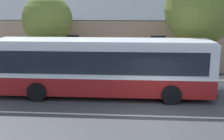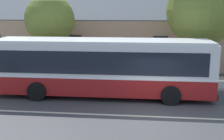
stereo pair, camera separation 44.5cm
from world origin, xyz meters
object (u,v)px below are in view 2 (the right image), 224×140
Objects in this scene: transit_bus at (102,66)px; street_tree_primary at (202,10)px; street_tree_secondary at (49,22)px; bus_stop_sign at (211,62)px.

transit_bus is 7.58m from street_tree_primary.
street_tree_secondary is 10.94m from bus_stop_sign.
bus_stop_sign is at bearing -11.16° from street_tree_secondary.
transit_bus reaches higher than bus_stop_sign.
street_tree_secondary is 2.38× the size of bus_stop_sign.
street_tree_primary is (5.89, 3.73, 2.97)m from transit_bus.
transit_bus is 1.71× the size of street_tree_primary.
street_tree_secondary reaches higher than bus_stop_sign.
transit_bus is at bearing -161.53° from bus_stop_sign.
street_tree_primary is 1.22× the size of street_tree_secondary.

